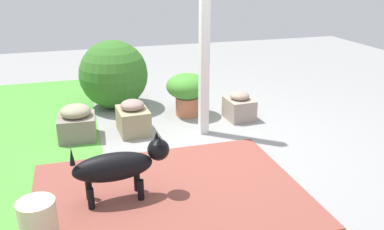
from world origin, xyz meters
The scene contains 10 objects.
ground_plane centered at (0.00, 0.00, 0.00)m, with size 12.00×12.00×0.00m, color gray.
brick_path centered at (-1.01, 0.49, 0.01)m, with size 1.80×2.40×0.02m, color brown.
porch_pillar centered at (0.26, -0.24, 1.07)m, with size 0.10×0.10×2.14m, color white.
stone_planter_nearest centered at (0.58, -0.84, 0.17)m, with size 0.41×0.36×0.38m.
stone_planter_mid centered at (0.51, 0.59, 0.19)m, with size 0.49×0.38×0.42m.
stone_planter_far centered at (0.53, 1.25, 0.20)m, with size 0.45×0.45×0.42m.
round_shrub centered at (1.54, 0.69, 0.48)m, with size 0.97×0.97×0.97m, color #346C25.
terracotta_pot_broad centered at (0.92, -0.22, 0.36)m, with size 0.57×0.57×0.58m.
dog centered at (-0.98, 0.91, 0.34)m, with size 0.26×0.85×0.58m.
ceramic_urn centered at (-1.39, 1.57, 0.17)m, with size 0.28×0.28×0.35m, color beige.
Camera 1 is at (-4.11, 1.19, 1.95)m, focal length 37.79 mm.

